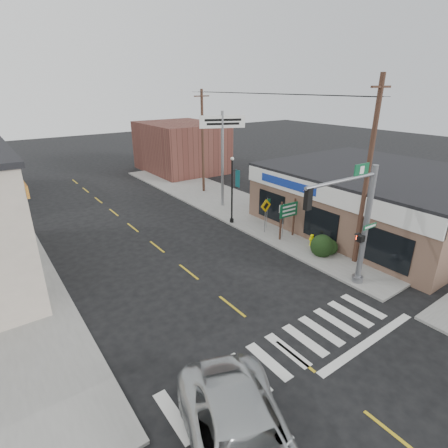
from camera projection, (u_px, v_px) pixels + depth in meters
ground at (295, 356)px, 13.37m from camera, size 140.00×140.00×0.00m
sidewalk_right at (254, 213)px, 28.03m from camera, size 6.00×38.00×0.13m
center_line at (189, 272)px, 19.40m from camera, size 0.12×56.00×0.01m
crosswalk at (287, 350)px, 13.67m from camera, size 11.00×2.20×0.01m
thrift_store at (377, 200)px, 25.03m from camera, size 12.00×14.00×4.00m
bldg_distant_right at (181, 147)px, 41.45m from camera, size 8.00×10.00×5.60m
suv at (244, 447)px, 9.13m from camera, size 4.82×6.74×1.71m
traffic_signal_pole at (359, 217)px, 16.43m from camera, size 4.99×0.38×6.32m
guide_sign at (288, 214)px, 22.84m from camera, size 1.49×0.13×2.61m
fire_hydrant at (312, 239)px, 22.15m from camera, size 0.24×0.24×0.77m
ped_crossing_sign at (266, 209)px, 23.69m from camera, size 0.94×0.07×2.41m
lamp_post at (233, 185)px, 25.05m from camera, size 0.63×0.50×4.88m
dance_center_sign at (222, 137)px, 27.69m from camera, size 3.62×0.23×7.68m
bare_tree at (358, 195)px, 20.89m from camera, size 2.16×2.16×4.33m
shrub_front at (322, 246)px, 20.98m from camera, size 1.41×1.41×1.06m
shrub_back at (317, 223)px, 24.93m from camera, size 1.02×1.02×0.77m
utility_pole_near at (368, 174)px, 18.42m from camera, size 1.76×0.26×10.12m
utility_pole_far at (203, 141)px, 32.05m from camera, size 1.60×0.24×9.23m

